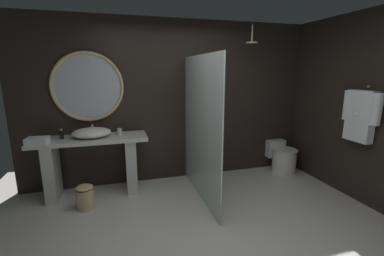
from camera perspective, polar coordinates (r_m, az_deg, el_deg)
The scene contains 14 objects.
ground_plane at distance 3.07m, azimuth 4.52°, elevation -23.65°, with size 5.76×5.76×0.00m, color silver.
back_wall_panel at distance 4.34m, azimuth -4.04°, elevation 5.72°, with size 4.80×0.10×2.60m, color black.
side_wall_right at distance 4.50m, azimuth 30.38°, elevation 4.28°, with size 0.10×2.47×2.60m, color black.
vanity_counter at distance 4.11m, azimuth -20.94°, elevation -6.46°, with size 1.58×0.52×0.87m.
vessel_sink at distance 3.99m, azimuth -21.05°, elevation -0.94°, with size 0.53×0.44×0.16m.
tumbler_cup at distance 4.02m, azimuth -15.53°, elevation -0.76°, with size 0.07×0.07×0.10m, color silver.
soap_dispenser at distance 4.07m, azimuth -26.56°, elevation -1.27°, with size 0.05×0.05×0.15m.
round_wall_mirror at distance 4.15m, azimuth -21.80°, elevation 8.33°, with size 1.02×0.05×1.02m.
shower_glass_panel at distance 3.64m, azimuth 1.90°, elevation -0.27°, with size 0.02×1.58×2.01m, color silver.
rain_shower_head at distance 4.40m, azimuth 12.92°, elevation 18.02°, with size 0.18×0.18×0.28m.
hanging_bathrobe at distance 4.14m, azimuth 32.89°, elevation 2.66°, with size 0.20×0.54×0.75m.
toilet at distance 5.03m, azimuth 19.06°, elevation -6.21°, with size 0.43×0.62×0.53m.
waste_bin at distance 3.85m, azimuth -22.31°, elevation -13.72°, with size 0.22×0.22×0.34m.
folded_hand_towel at distance 3.96m, azimuth -30.68°, elevation -2.38°, with size 0.26×0.19×0.09m, color white.
Camera 1 is at (-0.90, -2.31, 1.81)m, focal length 24.44 mm.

